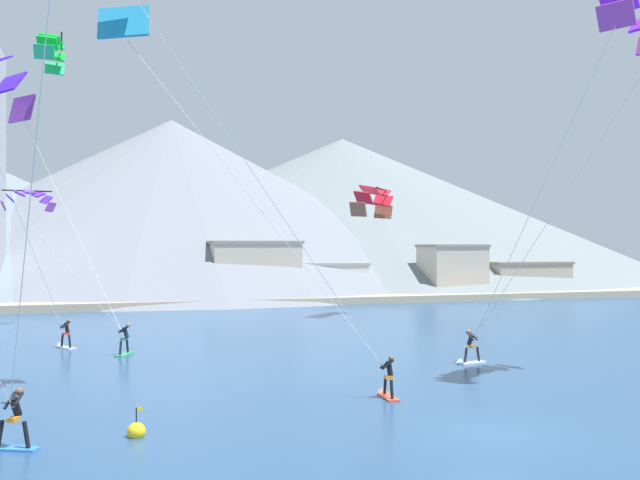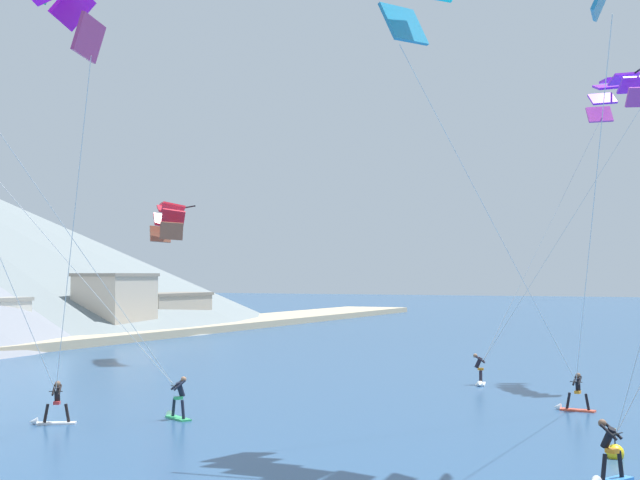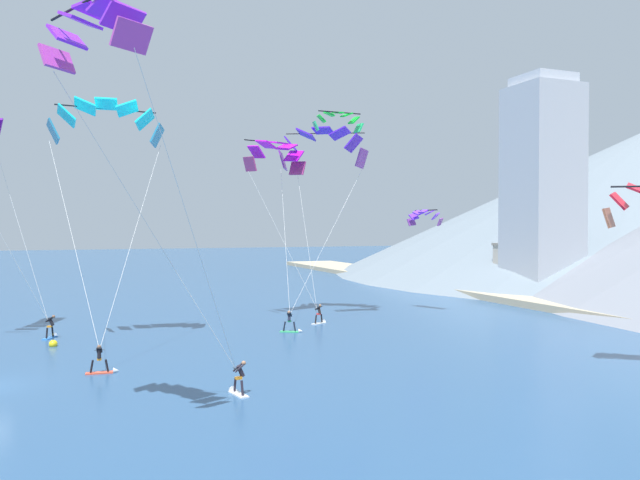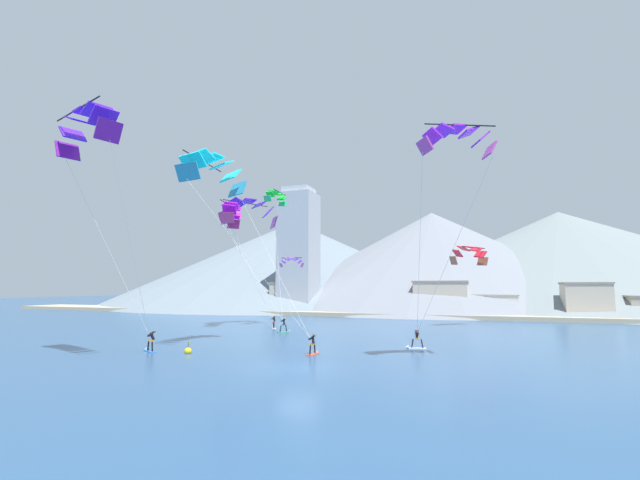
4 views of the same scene
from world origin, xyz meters
name	(u,v)px [view 1 (image 1 of 4)]	position (x,y,z in m)	size (l,w,h in m)	color
ground_plane	(494,432)	(0.00, 0.00, 0.00)	(400.00, 400.00, 0.00)	navy
kitesurfer_near_lead	(126,344)	(-9.96, 19.74, 0.53)	(1.18, 1.72, 1.76)	#33B266
kitesurfer_near_trail	(7,430)	(-14.04, 2.68, 0.55)	(1.74, 1.13, 1.77)	#337FDB
kitesurfer_mid_center	(64,339)	(-13.16, 23.33, 0.49)	(1.24, 1.70, 1.72)	white
kitesurfer_far_left	(387,385)	(-1.09, 5.76, 0.46)	(0.60, 1.77, 1.68)	#E54C33
kitesurfer_far_right	(468,353)	(5.75, 11.60, 0.49)	(1.78, 0.76, 1.70)	white
parafoil_kite_far_right	(633,14)	(9.89, 5.12, 15.52)	(6.63, 8.44, 15.11)	#B43BA4
parafoil_kite_distant_high_outer	(52,49)	(-13.95, 25.22, 17.26)	(1.60, 4.40, 1.77)	#24C771
parafoil_kite_distant_low_drift	(374,198)	(10.07, 34.15, 9.58)	(4.92, 5.12, 2.62)	#9C573C
parafoil_kite_distant_mid_solo	(28,198)	(-15.93, 34.94, 9.11)	(3.68, 2.20, 1.57)	#7E3A94
race_marker_buoy	(136,431)	(-10.50, 2.89, 0.16)	(0.56, 0.56, 1.02)	yellow
shoreline_strip	(215,300)	(0.00, 50.76, 0.35)	(180.00, 10.00, 0.70)	tan
shore_building_harbour_front	(325,280)	(12.98, 55.18, 1.95)	(8.94, 4.69, 3.88)	silver
shore_building_promenade_mid	(253,270)	(4.71, 54.44, 3.14)	(9.55, 5.69, 6.25)	beige
shore_building_quay_east	(452,271)	(26.77, 51.78, 2.95)	(6.68, 5.25, 5.88)	beige
shore_building_old_town	(524,278)	(37.28, 53.62, 1.94)	(10.12, 5.69, 3.86)	#A89E8E
mountain_peak_west_ridge	(342,208)	(31.98, 102.47, 12.58)	(113.85, 113.85, 25.16)	slate
mountain_peak_east_shoulder	(171,202)	(0.12, 91.22, 12.49)	(93.94, 93.94, 24.98)	slate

